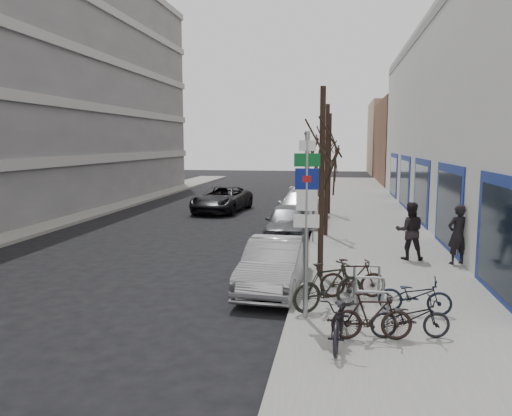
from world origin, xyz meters
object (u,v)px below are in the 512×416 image
(meter_mid, at_px, (313,222))
(pedestrian_near, at_px, (458,234))
(meter_back, at_px, (319,205))
(tree_near, at_px, (322,137))
(parked_car_mid, at_px, (288,222))
(meter_front, at_px, (303,253))
(bike_far_curb, at_px, (410,314))
(highway_sign_pole, at_px, (306,214))
(bike_near_left, at_px, (340,314))
(lane_car, at_px, (222,199))
(tree_mid, at_px, (327,139))
(parked_car_front, at_px, (274,265))
(bike_near_right, at_px, (372,316))
(tree_far, at_px, (330,140))
(bike_far_inner, at_px, (353,278))
(parked_car_back, at_px, (303,207))
(bike_mid_curb, at_px, (415,292))
(bike_rack, at_px, (369,290))
(bike_mid_inner, at_px, (329,285))
(pedestrian_far, at_px, (410,230))

(meter_mid, distance_m, pedestrian_near, 5.46)
(meter_back, bearing_deg, pedestrian_near, -60.89)
(tree_near, distance_m, parked_car_mid, 7.03)
(meter_front, distance_m, bike_far_curb, 4.49)
(highway_sign_pole, xyz_separation_m, bike_near_left, (0.74, -1.29, -1.73))
(lane_car, bearing_deg, tree_mid, -43.94)
(highway_sign_pole, height_order, parked_car_front, highway_sign_pole)
(tree_near, height_order, bike_near_right, tree_near)
(bike_near_right, relative_size, lane_car, 0.30)
(tree_far, bearing_deg, parked_car_front, -94.89)
(parked_car_front, distance_m, parked_car_mid, 7.00)
(parked_car_front, bearing_deg, highway_sign_pole, -65.21)
(tree_mid, bearing_deg, lane_car, 130.12)
(bike_far_inner, xyz_separation_m, pedestrian_near, (3.34, 4.02, 0.45))
(lane_car, bearing_deg, meter_front, -62.40)
(tree_far, distance_m, bike_near_right, 17.92)
(bike_far_curb, bearing_deg, parked_car_back, 2.89)
(bike_far_inner, distance_m, parked_car_front, 2.23)
(bike_mid_curb, xyz_separation_m, pedestrian_near, (2.00, 4.98, 0.46))
(bike_near_left, relative_size, lane_car, 0.36)
(bike_rack, distance_m, bike_near_right, 1.64)
(tree_far, relative_size, meter_mid, 4.33)
(tree_near, bearing_deg, bike_rack, -67.52)
(bike_rack, xyz_separation_m, pedestrian_near, (3.00, 5.05, 0.44))
(highway_sign_pole, xyz_separation_m, bike_mid_curb, (2.40, 0.68, -1.82))
(bike_near_right, height_order, parked_car_back, parked_car_back)
(bike_far_inner, bearing_deg, pedestrian_near, -48.90)
(bike_near_right, xyz_separation_m, pedestrian_near, (3.05, 6.69, 0.47))
(meter_mid, distance_m, parked_car_front, 6.07)
(bike_mid_inner, bearing_deg, bike_near_right, 173.07)
(parked_car_front, xyz_separation_m, parked_car_mid, (-0.33, 6.99, 0.04))
(bike_mid_curb, relative_size, pedestrian_near, 0.84)
(bike_far_curb, bearing_deg, pedestrian_far, -16.83)
(meter_front, relative_size, pedestrian_far, 0.66)
(highway_sign_pole, relative_size, pedestrian_near, 2.21)
(tree_far, relative_size, meter_back, 4.33)
(meter_mid, relative_size, parked_car_front, 0.30)
(meter_front, relative_size, bike_mid_curb, 0.79)
(tree_mid, bearing_deg, bike_near_left, -87.27)
(meter_back, bearing_deg, lane_car, 150.13)
(meter_front, bearing_deg, parked_car_mid, 99.45)
(meter_back, height_order, pedestrian_far, pedestrian_far)
(bike_rack, height_order, parked_car_back, parked_car_back)
(highway_sign_pole, xyz_separation_m, bike_mid_inner, (0.49, 0.61, -1.73))
(tree_mid, height_order, parked_car_mid, tree_mid)
(bike_near_right, xyz_separation_m, parked_car_back, (-2.35, 14.58, 0.19))
(bike_mid_curb, bearing_deg, meter_front, 54.97)
(bike_far_inner, xyz_separation_m, parked_car_back, (-2.06, 11.91, 0.18))
(highway_sign_pole, xyz_separation_m, lane_car, (-5.91, 17.26, -1.72))
(bike_near_left, bearing_deg, pedestrian_far, 77.46)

